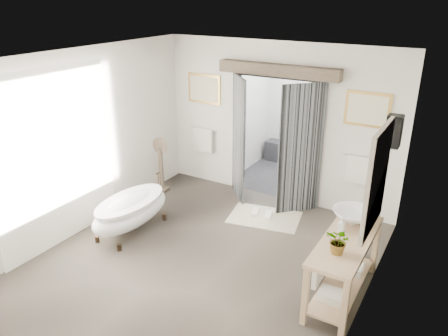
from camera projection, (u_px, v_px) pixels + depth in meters
The scene contains 13 objects.
ground_plane at pixel (203, 260), 6.43m from camera, with size 5.00×5.00×0.00m, color brown.
room_shell at pixel (193, 142), 5.64m from camera, with size 4.52×5.02×2.91m.
shower_room at pixel (305, 131), 9.27m from camera, with size 2.22×2.01×2.51m.
back_wall_dressing at pixel (273, 120), 7.68m from camera, with size 3.82×0.71×2.52m.
clawfoot_tub at pixel (131, 210), 7.07m from camera, with size 0.71×1.58×0.77m.
vanity at pixel (342, 262), 5.49m from camera, with size 0.57×1.60×0.85m.
pedestal_mirror at pixel (161, 169), 8.44m from camera, with size 0.33×0.21×1.12m.
rug at pixel (265, 217), 7.61m from camera, with size 1.20×0.80×0.01m, color beige.
slippers at pixel (262, 213), 7.67m from camera, with size 0.43×0.29×0.05m.
basin at pixel (353, 217), 5.69m from camera, with size 0.54×0.54×0.19m, color white.
plant at pixel (339, 242), 5.00m from camera, with size 0.29×0.25×0.32m, color gray.
soap_bottle_a at pixel (341, 225), 5.50m from camera, with size 0.08×0.08×0.18m, color gray.
soap_bottle_b at pixel (358, 210), 5.89m from camera, with size 0.12×0.12×0.15m, color gray.
Camera 1 is at (3.02, -4.53, 3.68)m, focal length 35.00 mm.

